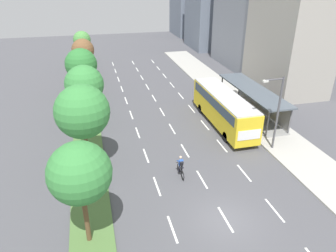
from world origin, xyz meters
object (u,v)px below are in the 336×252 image
Objects in this scene: median_tree_second at (82,112)px; streetlight at (277,109)px; median_tree_third at (84,84)px; median_tree_fifth at (83,50)px; median_tree_farthest at (82,40)px; cyclist at (181,167)px; median_tree_fourth at (81,64)px; bus at (224,106)px; median_tree_nearest at (80,173)px; bus_shelter at (254,99)px.

streetlight is at bearing -4.61° from median_tree_second.
streetlight is (15.51, -9.51, -0.32)m from median_tree_third.
median_tree_farthest is (-0.09, 8.25, -0.06)m from median_tree_fifth.
cyclist is 0.33× the size of median_tree_fifth.
median_tree_fourth is at bearing -90.64° from median_tree_farthest.
cyclist is (-6.69, -7.70, -1.28)m from bus.
median_tree_farthest is (-6.75, 36.20, 3.22)m from cyclist.
median_tree_nearest is 1.14× the size of median_tree_fifth.
median_tree_second reaches higher than cyclist.
median_tree_second is 1.14× the size of median_tree_fourth.
median_tree_fifth is at bearing 89.61° from median_tree_second.
streetlight is at bearing -105.96° from bus_shelter.
bus_shelter is 19.05m from median_tree_second.
median_tree_third reaches higher than bus_shelter.
bus is 1.74× the size of streetlight.
bus is (-4.28, -1.63, 0.20)m from bus_shelter.
median_tree_nearest is 41.23m from median_tree_farthest.
median_tree_fourth is 8.25m from median_tree_fifth.
bus is at bearing -159.11° from bus_shelter.
cyclist is at bearing -79.43° from median_tree_farthest.
bus is 6.41m from streetlight.
median_tree_second is 1.04× the size of streetlight.
median_tree_second is (0.18, 8.25, 0.01)m from median_tree_nearest.
bus is 24.34m from median_tree_fifth.
median_tree_fourth is at bearing 109.39° from cyclist.
streetlight is (15.52, -26.00, -0.18)m from median_tree_fifth.
median_tree_fifth is at bearing 133.44° from bus_shelter.
median_tree_second is 16.50m from median_tree_fourth.
bus_shelter is 7.94m from streetlight.
median_tree_fifth reaches higher than median_tree_farthest.
streetlight reaches higher than median_tree_farthest.
median_tree_farthest is at bearing 115.26° from bus.
median_tree_fifth is at bearing 123.40° from bus.
cyclist is at bearing -25.22° from median_tree_second.
median_tree_third is 18.20m from streetlight.
streetlight is (15.87, 6.98, -0.86)m from median_tree_nearest.
cyclist is 9.59m from streetlight.
cyclist is 8.54m from median_tree_second.
cyclist is 0.29× the size of median_tree_nearest.
median_tree_nearest is 16.50m from median_tree_third.
streetlight is at bearing -59.16° from median_tree_fifth.
median_tree_fourth is at bearing 92.01° from median_tree_third.
median_tree_second is 8.27m from median_tree_third.
median_tree_fifth is at bearing -89.38° from median_tree_farthest.
cyclist is 28.92m from median_tree_fifth.
bus_shelter is at bearing -46.56° from median_tree_fifth.
bus is 14.50m from median_tree_second.
median_tree_third reaches higher than median_tree_fifth.
median_tree_fifth is 30.28m from streetlight.
cyclist is 0.31× the size of median_tree_fourth.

